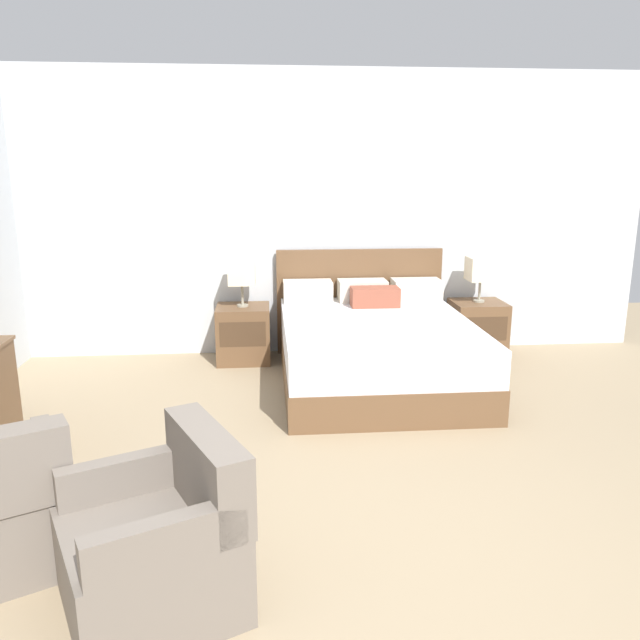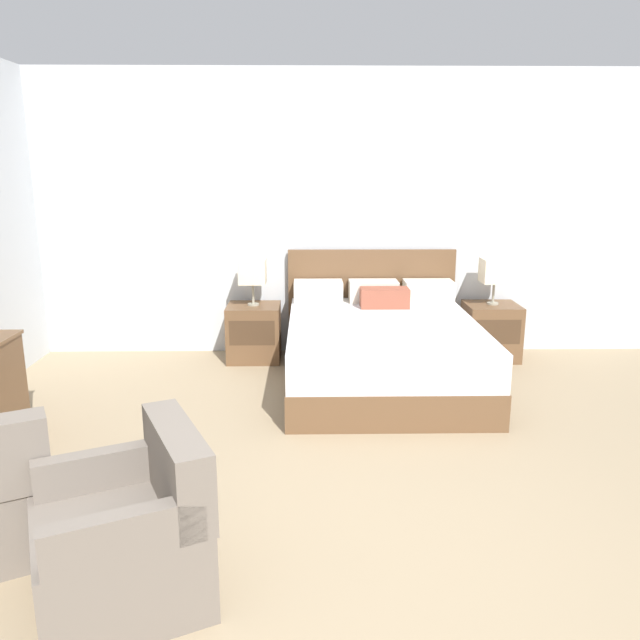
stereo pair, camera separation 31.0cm
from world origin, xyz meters
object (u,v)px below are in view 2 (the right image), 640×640
object	(u,v)px
table_lamp_left	(253,272)
nightstand_right	(491,331)
bed	(381,348)
armchair_companion	(129,538)
nightstand_left	(254,332)
table_lamp_right	(495,271)

from	to	relation	value
table_lamp_left	nightstand_right	bearing A→B (deg)	-0.04
bed	armchair_companion	bearing A→B (deg)	-116.89
bed	nightstand_left	world-z (taller)	bed
bed	armchair_companion	distance (m)	3.12
bed	armchair_companion	xyz separation A→B (m)	(-1.41, -2.78, -0.03)
nightstand_left	armchair_companion	world-z (taller)	armchair_companion
armchair_companion	nightstand_left	bearing A→B (deg)	86.01
armchair_companion	table_lamp_right	bearing A→B (deg)	53.63
table_lamp_right	nightstand_left	bearing A→B (deg)	-179.96
bed	armchair_companion	world-z (taller)	bed
nightstand_left	armchair_companion	bearing A→B (deg)	-93.99
table_lamp_left	table_lamp_right	xyz separation A→B (m)	(2.33, 0.00, 0.00)
bed	table_lamp_left	world-z (taller)	bed
table_lamp_left	table_lamp_right	world-z (taller)	same
bed	table_lamp_right	world-z (taller)	bed
bed	table_lamp_left	distance (m)	1.48
nightstand_right	table_lamp_right	size ratio (longest dim) A/B	1.22
table_lamp_left	armchair_companion	xyz separation A→B (m)	(-0.24, -3.49, -0.59)
nightstand_right	table_lamp_right	world-z (taller)	table_lamp_right
bed	nightstand_right	size ratio (longest dim) A/B	3.76
nightstand_right	table_lamp_left	size ratio (longest dim) A/B	1.22
table_lamp_right	armchair_companion	world-z (taller)	table_lamp_right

